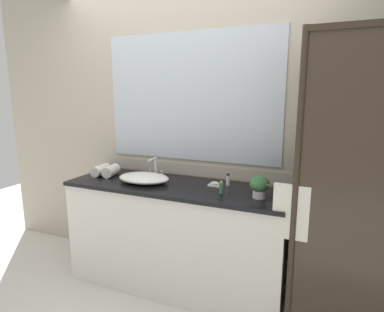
% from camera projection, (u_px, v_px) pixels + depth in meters
% --- Properties ---
extents(ground_plane, '(8.00, 8.00, 0.00)m').
position_uv_depth(ground_plane, '(176.00, 285.00, 2.74)').
color(ground_plane, silver).
extents(wall_back_with_mirror, '(4.40, 0.06, 2.60)m').
position_uv_depth(wall_back_with_mirror, '(192.00, 130.00, 2.80)').
color(wall_back_with_mirror, '#B2A893').
rests_on(wall_back_with_mirror, ground_plane).
extents(vanity_cabinet, '(1.80, 0.58, 0.90)m').
position_uv_depth(vanity_cabinet, '(176.00, 236.00, 2.66)').
color(vanity_cabinet, silver).
rests_on(vanity_cabinet, ground_plane).
extents(shower_enclosure, '(1.20, 0.59, 2.00)m').
position_uv_depth(shower_enclosure, '(353.00, 197.00, 1.89)').
color(shower_enclosure, '#2D2319').
rests_on(shower_enclosure, ground_plane).
extents(sink_basin, '(0.44, 0.31, 0.07)m').
position_uv_depth(sink_basin, '(144.00, 178.00, 2.64)').
color(sink_basin, white).
rests_on(sink_basin, vanity_cabinet).
extents(faucet, '(0.17, 0.14, 0.18)m').
position_uv_depth(faucet, '(155.00, 170.00, 2.80)').
color(faucet, silver).
rests_on(faucet, vanity_cabinet).
extents(potted_plant, '(0.14, 0.14, 0.16)m').
position_uv_depth(potted_plant, '(259.00, 185.00, 2.23)').
color(potted_plant, beige).
rests_on(potted_plant, vanity_cabinet).
extents(soap_dish, '(0.10, 0.07, 0.04)m').
position_uv_depth(soap_dish, '(215.00, 184.00, 2.54)').
color(soap_dish, silver).
rests_on(soap_dish, vanity_cabinet).
extents(amenity_bottle_body_wash, '(0.03, 0.03, 0.10)m').
position_uv_depth(amenity_bottle_body_wash, '(228.00, 180.00, 2.54)').
color(amenity_bottle_body_wash, silver).
rests_on(amenity_bottle_body_wash, vanity_cabinet).
extents(amenity_bottle_shampoo, '(0.03, 0.03, 0.09)m').
position_uv_depth(amenity_bottle_shampoo, '(221.00, 188.00, 2.34)').
color(amenity_bottle_shampoo, '#4C7056').
rests_on(amenity_bottle_shampoo, vanity_cabinet).
extents(rolled_towel_near_edge, '(0.11, 0.20, 0.09)m').
position_uv_depth(rolled_towel_near_edge, '(101.00, 170.00, 2.87)').
color(rolled_towel_near_edge, silver).
rests_on(rolled_towel_near_edge, vanity_cabinet).
extents(rolled_towel_middle, '(0.13, 0.20, 0.10)m').
position_uv_depth(rolled_towel_middle, '(111.00, 171.00, 2.83)').
color(rolled_towel_middle, silver).
rests_on(rolled_towel_middle, vanity_cabinet).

